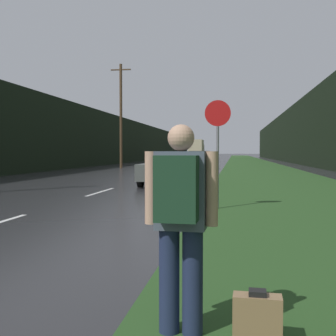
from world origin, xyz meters
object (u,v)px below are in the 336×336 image
(stop_sign, at_px, (218,143))
(suitcase, at_px, (257,319))
(hitchhiker_with_backpack, at_px, (180,216))
(car_passing_near, at_px, (169,169))
(delivery_truck, at_px, (196,149))
(car_passing_far, at_px, (199,160))
(car_oncoming, at_px, (185,157))

(stop_sign, relative_size, suitcase, 6.58)
(hitchhiker_with_backpack, xyz_separation_m, car_passing_near, (-2.39, 14.76, -0.25))
(suitcase, bearing_deg, delivery_truck, 97.92)
(car_passing_near, relative_size, delivery_truck, 0.61)
(hitchhiker_with_backpack, distance_m, delivery_truck, 71.07)
(stop_sign, height_order, delivery_truck, delivery_truck)
(stop_sign, bearing_deg, hitchhiker_with_backpack, -89.98)
(hitchhiker_with_backpack, xyz_separation_m, car_passing_far, (-2.39, 31.10, -0.18))
(delivery_truck, bearing_deg, car_passing_far, -84.58)
(car_passing_far, bearing_deg, stop_sign, 95.74)
(car_passing_far, bearing_deg, suitcase, 95.46)
(car_passing_near, xyz_separation_m, delivery_truck, (-3.77, 56.03, 1.14))
(hitchhiker_with_backpack, xyz_separation_m, car_oncoming, (-6.16, 52.99, -0.22))
(car_passing_far, height_order, car_oncoming, car_passing_far)
(stop_sign, height_order, hitchhiker_with_backpack, stop_sign)
(car_oncoming, bearing_deg, stop_sign, -82.32)
(hitchhiker_with_backpack, bearing_deg, car_oncoming, 99.11)
(stop_sign, relative_size, car_oncoming, 0.67)
(car_passing_near, bearing_deg, car_passing_far, -90.00)
(car_oncoming, height_order, delivery_truck, delivery_truck)
(stop_sign, distance_m, car_passing_near, 7.87)
(suitcase, xyz_separation_m, delivery_truck, (-6.74, 70.83, 1.64))
(suitcase, xyz_separation_m, car_oncoming, (-6.74, 53.03, 0.53))
(stop_sign, bearing_deg, car_passing_near, 107.83)
(suitcase, height_order, delivery_truck, delivery_truck)
(hitchhiker_with_backpack, relative_size, car_oncoming, 0.41)
(delivery_truck, bearing_deg, stop_sign, -84.46)
(hitchhiker_with_backpack, relative_size, suitcase, 3.99)
(suitcase, bearing_deg, hitchhiker_with_backpack, 178.94)
(suitcase, bearing_deg, car_oncoming, 99.73)
(car_passing_near, xyz_separation_m, car_passing_far, (-0.00, 16.34, 0.06))
(stop_sign, relative_size, car_passing_near, 0.62)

